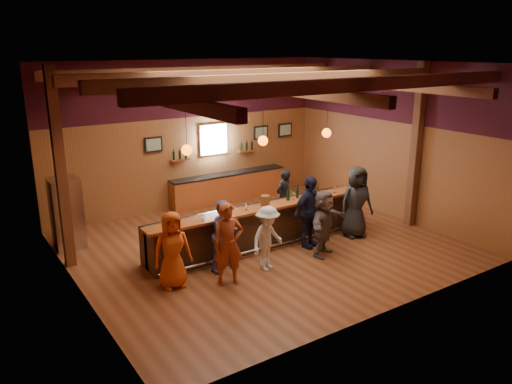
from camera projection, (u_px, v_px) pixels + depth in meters
room at (262, 119)px, 11.79m from camera, size 9.04×9.00×4.52m
bar_counter at (260, 225)px, 12.64m from camera, size 6.30×1.07×1.11m
back_bar_cabinet at (229, 187)px, 16.13m from camera, size 4.00×0.52×0.95m
window at (213, 139)px, 15.66m from camera, size 0.95×0.09×0.95m
framed_pictures at (237, 135)px, 16.09m from camera, size 5.35×0.05×0.45m
wine_shelves at (215, 153)px, 15.73m from camera, size 3.00×0.18×0.30m
pendant_lights at (263, 140)px, 11.89m from camera, size 4.24×0.24×1.37m
stainless_fridge at (66, 213)px, 12.32m from camera, size 0.70×0.70×1.80m
customer_orange at (172, 250)px, 10.31m from camera, size 0.86×0.61×1.65m
customer_redvest at (228, 244)px, 10.42m from camera, size 0.74×0.59×1.79m
customer_denim at (226, 235)px, 11.14m from camera, size 0.96×0.86×1.62m
customer_white at (267, 238)px, 11.14m from camera, size 1.09×0.83×1.50m
customer_navy at (309, 212)px, 12.36m from camera, size 1.14×0.65×1.83m
customer_brown at (324, 223)px, 11.89m from camera, size 1.57×1.09×1.63m
customer_dark at (356, 202)px, 13.06m from camera, size 1.04×0.80×1.89m
bartender at (284, 197)px, 14.05m from camera, size 0.66×0.52×1.58m
ice_bucket at (265, 200)px, 12.22m from camera, size 0.23×0.23×0.25m
bottle_a at (288, 195)px, 12.60m from camera, size 0.08×0.08×0.37m
bottle_b at (297, 193)px, 12.81m from camera, size 0.07×0.07×0.34m
glass_a at (171, 219)px, 10.88m from camera, size 0.08×0.08×0.18m
glass_b at (202, 215)px, 11.18m from camera, size 0.07×0.07×0.16m
glass_c at (221, 211)px, 11.48m from camera, size 0.08×0.08×0.17m
glass_d at (222, 209)px, 11.53m from camera, size 0.08×0.08×0.19m
glass_e at (246, 205)px, 11.87m from camera, size 0.08×0.08×0.18m
glass_f at (293, 195)px, 12.66m from camera, size 0.08×0.08×0.18m
glass_g at (306, 192)px, 12.96m from camera, size 0.07×0.07×0.16m
glass_h at (335, 188)px, 13.28m from camera, size 0.08×0.08×0.17m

